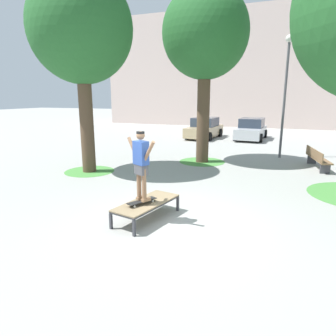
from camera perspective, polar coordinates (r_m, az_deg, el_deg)
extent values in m
plane|color=#999993|center=(7.61, 0.71, -10.13)|extent=(120.00, 120.00, 0.00)
cube|color=beige|center=(33.28, 18.54, 17.25)|extent=(34.17, 4.00, 11.36)
cube|color=#38383D|center=(8.62, -2.15, -5.93)|extent=(0.07, 0.07, 0.38)
cube|color=#38383D|center=(8.25, 1.84, -6.81)|extent=(0.07, 0.07, 0.38)
cube|color=#38383D|center=(7.30, -10.69, -9.81)|extent=(0.07, 0.07, 0.38)
cube|color=#38383D|center=(6.87, -6.40, -11.19)|extent=(0.07, 0.07, 0.38)
cylinder|color=#38383D|center=(7.86, -6.08, -6.27)|extent=(0.46, 1.87, 0.05)
cylinder|color=#38383D|center=(7.46, -1.89, -7.29)|extent=(0.46, 1.87, 0.05)
cylinder|color=#38383D|center=(8.36, -0.20, -4.98)|extent=(0.75, 0.21, 0.05)
cylinder|color=#38383D|center=(7.00, -8.68, -8.88)|extent=(0.75, 0.21, 0.05)
cube|color=#847051|center=(7.64, -4.05, -6.49)|extent=(1.15, 2.02, 0.03)
cube|color=black|center=(7.47, -4.94, -6.17)|extent=(0.53, 0.81, 0.02)
cylinder|color=silver|center=(7.71, -3.63, -5.97)|extent=(0.05, 0.06, 0.06)
cylinder|color=silver|center=(7.60, -2.91, -6.24)|extent=(0.05, 0.06, 0.06)
cylinder|color=silver|center=(7.39, -7.01, -6.91)|extent=(0.05, 0.06, 0.06)
cylinder|color=silver|center=(7.27, -6.31, -7.22)|extent=(0.05, 0.06, 0.06)
cylinder|color=#8E6647|center=(7.42, -5.48, -2.93)|extent=(0.11, 0.11, 0.82)
cube|color=#99704C|center=(7.56, -5.12, -5.59)|extent=(0.20, 0.26, 0.07)
cylinder|color=#8E6647|center=(7.26, -4.52, -3.26)|extent=(0.11, 0.11, 0.82)
cube|color=#99704C|center=(7.41, -4.16, -5.97)|extent=(0.20, 0.26, 0.07)
cube|color=#4C4C51|center=(7.24, -5.06, -0.26)|extent=(0.36, 0.31, 0.24)
cube|color=#2D4C99|center=(7.16, -5.13, 2.85)|extent=(0.42, 0.36, 0.56)
cylinder|color=#8E6647|center=(7.38, -6.58, 3.75)|extent=(0.39, 0.25, 0.52)
cylinder|color=#8E6647|center=(6.91, -3.61, 3.16)|extent=(0.39, 0.25, 0.52)
sphere|color=#8E6647|center=(7.10, -5.20, 6.11)|extent=(0.20, 0.20, 0.20)
cylinder|color=black|center=(7.09, -5.21, 6.67)|extent=(0.19, 0.19, 0.05)
cylinder|color=brown|center=(12.67, -15.03, 7.90)|extent=(0.54, 0.54, 3.86)
ellipsoid|color=#235B28|center=(12.86, -16.07, 23.98)|extent=(3.89, 3.89, 4.08)
cylinder|color=#47893D|center=(12.98, -14.52, -0.58)|extent=(2.03, 2.03, 0.01)
cylinder|color=brown|center=(14.22, 6.62, 9.33)|extent=(0.58, 0.58, 4.12)
ellipsoid|color=#235B28|center=(14.44, 7.04, 23.95)|extent=(3.76, 3.76, 3.95)
cylinder|color=#47893D|center=(14.51, 6.40, 1.21)|extent=(2.15, 2.15, 0.01)
cube|color=tan|center=(22.85, 6.82, 6.91)|extent=(2.05, 4.33, 0.70)
cube|color=#2D3847|center=(22.92, 6.99, 8.61)|extent=(1.73, 2.23, 0.64)
cylinder|color=black|center=(21.38, 7.81, 5.88)|extent=(0.27, 0.62, 0.60)
cylinder|color=black|center=(21.96, 3.57, 6.17)|extent=(0.27, 0.62, 0.60)
cylinder|color=black|center=(23.85, 9.78, 6.57)|extent=(0.27, 0.62, 0.60)
cylinder|color=black|center=(24.37, 5.92, 6.84)|extent=(0.27, 0.62, 0.60)
cube|color=#B7BABF|center=(22.74, 15.34, 6.50)|extent=(1.92, 4.28, 0.70)
cube|color=#2D3847|center=(22.82, 15.50, 8.21)|extent=(1.67, 2.18, 0.64)
cylinder|color=black|center=(21.37, 17.02, 5.42)|extent=(0.25, 0.61, 0.60)
cylinder|color=black|center=(21.63, 12.54, 5.77)|extent=(0.25, 0.61, 0.60)
cylinder|color=black|center=(23.94, 17.82, 6.16)|extent=(0.25, 0.61, 0.60)
cylinder|color=black|center=(24.17, 13.79, 6.47)|extent=(0.25, 0.61, 0.60)
cube|color=brown|center=(14.54, 26.46, 1.62)|extent=(0.88, 2.44, 0.06)
cube|color=brown|center=(14.44, 25.79, 2.51)|extent=(0.49, 2.36, 0.36)
cube|color=#424247|center=(15.48, 25.42, 1.50)|extent=(0.38, 0.15, 0.40)
cube|color=#424247|center=(13.68, 27.45, -0.13)|extent=(0.38, 0.15, 0.40)
cylinder|color=#4C4C51|center=(16.14, 21.01, 11.48)|extent=(0.12, 0.12, 5.50)
sphere|color=silver|center=(16.35, 21.92, 21.66)|extent=(0.36, 0.36, 0.36)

